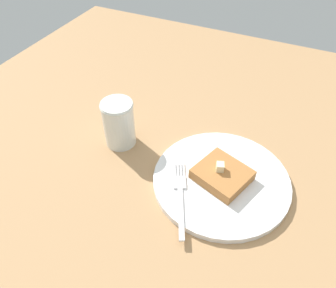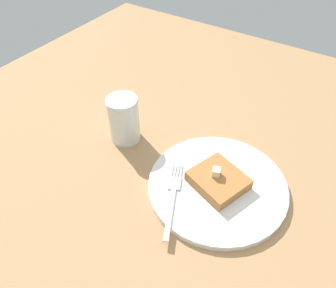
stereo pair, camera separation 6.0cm
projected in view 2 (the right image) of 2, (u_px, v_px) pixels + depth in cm
name	position (u px, v px, depth cm)	size (l,w,h in cm)	color
table_surface	(185.00, 192.00, 59.48)	(125.71, 125.71, 2.39)	#AB8054
plate	(217.00, 186.00, 58.18)	(24.62, 24.62, 1.17)	white
toast_slice_center	(218.00, 180.00, 57.12)	(8.84, 8.03, 2.03)	#AE6E37
butter_pat_primary	(216.00, 172.00, 56.15)	(1.48, 1.33, 1.48)	beige
fork	(173.00, 194.00, 55.96)	(8.11, 15.09, 0.36)	silver
syrup_jar	(124.00, 121.00, 65.27)	(6.38, 6.38, 9.74)	#4A1F0F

